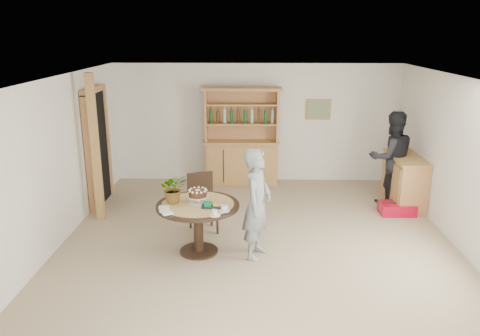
% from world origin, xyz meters
% --- Properties ---
extents(ground, '(7.00, 7.00, 0.00)m').
position_xyz_m(ground, '(0.00, 0.00, 0.00)').
color(ground, tan).
rests_on(ground, ground).
extents(room_shell, '(6.04, 7.04, 2.52)m').
position_xyz_m(room_shell, '(0.00, 0.01, 1.74)').
color(room_shell, white).
rests_on(room_shell, ground).
extents(doorway, '(0.13, 1.10, 2.18)m').
position_xyz_m(doorway, '(-2.93, 2.00, 1.11)').
color(doorway, black).
rests_on(doorway, ground).
extents(pine_post, '(0.12, 0.12, 2.50)m').
position_xyz_m(pine_post, '(-2.70, 1.20, 1.25)').
color(pine_post, tan).
rests_on(pine_post, ground).
extents(hutch, '(1.62, 0.54, 2.04)m').
position_xyz_m(hutch, '(-0.30, 3.24, 0.69)').
color(hutch, tan).
rests_on(hutch, ground).
extents(sideboard, '(0.54, 1.26, 0.94)m').
position_xyz_m(sideboard, '(2.74, 2.00, 0.47)').
color(sideboard, tan).
rests_on(sideboard, ground).
extents(dining_table, '(1.20, 1.20, 0.76)m').
position_xyz_m(dining_table, '(-0.87, -0.03, 0.60)').
color(dining_table, black).
rests_on(dining_table, ground).
extents(dining_chair, '(0.54, 0.54, 0.95)m').
position_xyz_m(dining_chair, '(-0.89, 0.80, 0.54)').
color(dining_chair, black).
rests_on(dining_chair, ground).
extents(birthday_cake, '(0.30, 0.30, 0.20)m').
position_xyz_m(birthday_cake, '(-0.87, 0.02, 0.88)').
color(birthday_cake, white).
rests_on(birthday_cake, dining_table).
extents(flower_vase, '(0.47, 0.44, 0.42)m').
position_xyz_m(flower_vase, '(-1.22, 0.02, 0.97)').
color(flower_vase, '#3F7233').
rests_on(flower_vase, dining_table).
extents(gift_tray, '(0.30, 0.20, 0.08)m').
position_xyz_m(gift_tray, '(-0.65, -0.15, 0.79)').
color(gift_tray, black).
rests_on(gift_tray, dining_table).
extents(coffee_cup_a, '(0.15, 0.15, 0.09)m').
position_xyz_m(coffee_cup_a, '(-0.47, -0.31, 0.80)').
color(coffee_cup_a, white).
rests_on(coffee_cup_a, dining_table).
extents(coffee_cup_b, '(0.15, 0.15, 0.08)m').
position_xyz_m(coffee_cup_b, '(-0.59, -0.48, 0.79)').
color(coffee_cup_b, white).
rests_on(coffee_cup_b, dining_table).
extents(napkins, '(0.24, 0.33, 0.03)m').
position_xyz_m(napkins, '(-1.28, -0.34, 0.77)').
color(napkins, white).
rests_on(napkins, dining_table).
extents(teen_boy, '(0.55, 0.67, 1.60)m').
position_xyz_m(teen_boy, '(-0.02, -0.13, 0.80)').
color(teen_boy, gray).
rests_on(teen_boy, ground).
extents(adult_person, '(0.95, 0.80, 1.75)m').
position_xyz_m(adult_person, '(2.50, 2.13, 0.87)').
color(adult_person, black).
rests_on(adult_person, ground).
extents(red_suitcase, '(0.61, 0.41, 0.21)m').
position_xyz_m(red_suitcase, '(2.50, 1.54, 0.10)').
color(red_suitcase, red).
rests_on(red_suitcase, ground).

